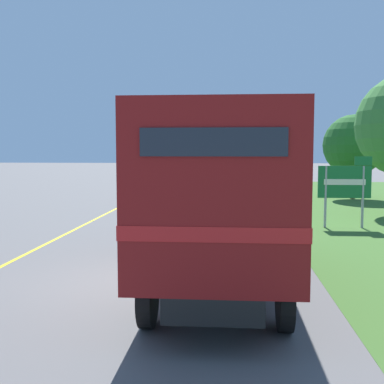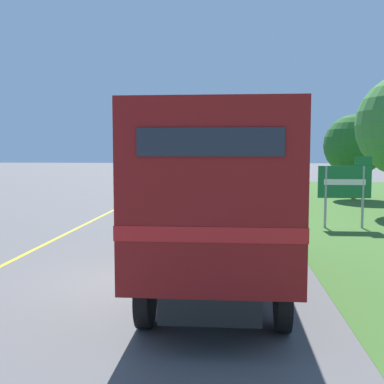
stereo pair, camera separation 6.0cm
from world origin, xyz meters
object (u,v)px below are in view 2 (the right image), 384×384
at_px(lead_car_white, 165,184).
at_px(roadside_tree_mid, 355,145).
at_px(horse_trailer_truck, 218,192).
at_px(highway_sign, 346,184).

relative_size(lead_car_white, roadside_tree_mid, 0.83).
xyz_separation_m(lead_car_white, roadside_tree_mid, (10.71, 1.80, 2.16)).
bearing_deg(horse_trailer_truck, highway_sign, 61.48).
distance_m(lead_car_white, highway_sign, 11.91).
relative_size(highway_sign, roadside_tree_mid, 0.53).
bearing_deg(highway_sign, horse_trailer_truck, -118.52).
bearing_deg(highway_sign, lead_car_white, 130.86).
bearing_deg(horse_trailer_truck, roadside_tree_mid, 68.86).
bearing_deg(lead_car_white, roadside_tree_mid, 9.55).
distance_m(highway_sign, roadside_tree_mid, 11.29).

